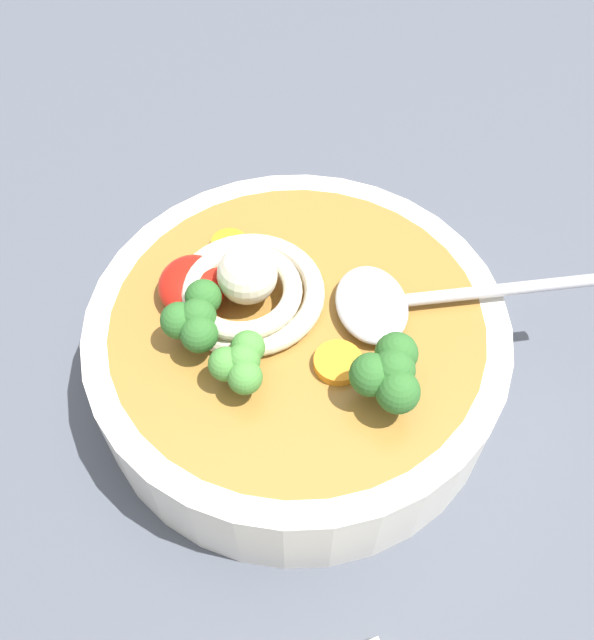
{
  "coord_description": "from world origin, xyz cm",
  "views": [
    {
      "loc": [
        25.48,
        -1.5,
        43.27
      ],
      "look_at": [
        0.84,
        2.03,
        9.32
      ],
      "focal_mm": 38.49,
      "sensor_mm": 36.0,
      "label": 1
    }
  ],
  "objects": [
    {
      "name": "broccoli_floret_left",
      "position": [
        1.48,
        -4.0,
        11.44
      ],
      "size": [
        4.28,
        3.68,
        3.39
      ],
      "color": "#7A9E60",
      "rests_on": "soup_bowl"
    },
    {
      "name": "broccoli_floret_far",
      "position": [
        6.78,
        6.25,
        11.67
      ],
      "size": [
        4.74,
        4.08,
        3.75
      ],
      "color": "#7A9E60",
      "rests_on": "soup_bowl"
    },
    {
      "name": "noodle_pile",
      "position": [
        -1.05,
        -0.81,
        10.63
      ],
      "size": [
        10.44,
        10.24,
        4.2
      ],
      "color": "beige",
      "rests_on": "soup_bowl"
    },
    {
      "name": "soup_spoon",
      "position": [
        0.88,
        8.02,
        10.12
      ],
      "size": [
        6.03,
        17.22,
        1.6
      ],
      "rotation": [
        0.0,
        0.0,
        1.56
      ],
      "color": "#B7B7BC",
      "rests_on": "soup_bowl"
    },
    {
      "name": "carrot_slice_extra_b",
      "position": [
        4.45,
        3.93,
        9.63
      ],
      "size": [
        2.87,
        2.87,
        0.62
      ],
      "primitive_type": "cylinder",
      "color": "orange",
      "rests_on": "soup_bowl"
    },
    {
      "name": "carrot_slice_rear",
      "position": [
        -5.67,
        -1.57,
        9.68
      ],
      "size": [
        2.38,
        2.38,
        0.72
      ],
      "primitive_type": "cylinder",
      "color": "orange",
      "rests_on": "soup_bowl"
    },
    {
      "name": "soup_bowl",
      "position": [
        0.84,
        2.03,
        6.21
      ],
      "size": [
        26.29,
        26.29,
        6.43
      ],
      "color": "silver",
      "rests_on": "table_slab"
    },
    {
      "name": "broccoli_floret_center",
      "position": [
        4.68,
        -1.69,
        11.22
      ],
      "size": [
        3.84,
        3.31,
        3.04
      ],
      "color": "#7A9E60",
      "rests_on": "soup_bowl"
    },
    {
      "name": "table_slab",
      "position": [
        0.0,
        0.0,
        1.45
      ],
      "size": [
        112.41,
        112.41,
        2.89
      ],
      "primitive_type": "cube",
      "color": "#474C56",
      "rests_on": "ground"
    },
    {
      "name": "chili_sauce_dollop",
      "position": [
        -1.96,
        -4.1,
        10.38
      ],
      "size": [
        4.71,
        4.24,
        2.12
      ],
      "primitive_type": "ellipsoid",
      "color": "#B2190F",
      "rests_on": "soup_bowl"
    },
    {
      "name": "carrot_slice_right",
      "position": [
        2.29,
        -1.77,
        9.54
      ],
      "size": [
        2.31,
        2.31,
        0.44
      ],
      "primitive_type": "cylinder",
      "color": "orange",
      "rests_on": "soup_bowl"
    }
  ]
}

